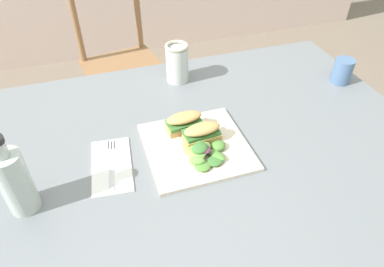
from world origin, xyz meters
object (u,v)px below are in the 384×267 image
plate_lunch (196,147)px  sandwich_half_back (185,122)px  chair_wooden_far (122,64)px  dining_table (189,181)px  mason_jar_iced_tea (177,64)px  bottle_cold_brew (16,184)px  cup_extra_side (342,71)px  sandwich_half_front (202,133)px  fork_on_napkin (111,160)px

plate_lunch → sandwich_half_back: (-0.01, 0.07, 0.03)m
chair_wooden_far → sandwich_half_back: size_ratio=8.02×
dining_table → mason_jar_iced_tea: 0.42m
bottle_cold_brew → cup_extra_side: bearing=13.1°
sandwich_half_front → fork_on_napkin: bearing=178.5°
plate_lunch → sandwich_half_front: sandwich_half_front is taller
dining_table → bottle_cold_brew: size_ratio=6.62×
bottle_cold_brew → cup_extra_side: size_ratio=2.49×
plate_lunch → sandwich_half_front: size_ratio=2.55×
bottle_cold_brew → cup_extra_side: bottle_cold_brew is taller
cup_extra_side → bottle_cold_brew: bearing=-166.9°
fork_on_napkin → bottle_cold_brew: bottle_cold_brew is taller
bottle_cold_brew → plate_lunch: bearing=8.7°
fork_on_napkin → bottle_cold_brew: size_ratio=0.88×
sandwich_half_front → cup_extra_side: (0.57, 0.16, 0.00)m
plate_lunch → sandwich_half_back: bearing=99.5°
fork_on_napkin → bottle_cold_brew: bearing=-157.5°
sandwich_half_front → bottle_cold_brew: bearing=-170.1°
dining_table → fork_on_napkin: 0.23m
mason_jar_iced_tea → dining_table: bearing=-101.8°
chair_wooden_far → cup_extra_side: 1.16m
dining_table → chair_wooden_far: size_ratio=1.61×
dining_table → cup_extra_side: bearing=17.2°
dining_table → bottle_cold_brew: bearing=-173.4°
chair_wooden_far → mason_jar_iced_tea: bearing=-79.9°
chair_wooden_far → fork_on_napkin: size_ratio=4.68×
dining_table → plate_lunch: size_ratio=5.07×
plate_lunch → sandwich_half_front: (0.02, 0.01, 0.03)m
sandwich_half_back → mason_jar_iced_tea: 0.29m
sandwich_half_front → sandwich_half_back: same height
sandwich_half_front → fork_on_napkin: size_ratio=0.58×
mason_jar_iced_tea → fork_on_napkin: bearing=-129.7°
dining_table → sandwich_half_front: size_ratio=12.94×
bottle_cold_brew → sandwich_half_back: bearing=18.0°
fork_on_napkin → cup_extra_side: bearing=10.5°
fork_on_napkin → plate_lunch: bearing=-4.9°
sandwich_half_back → cup_extra_side: (0.60, 0.10, 0.00)m
chair_wooden_far → bottle_cold_brew: bottle_cold_brew is taller
sandwich_half_back → dining_table: bearing=-100.8°
bottle_cold_brew → mason_jar_iced_tea: bottle_cold_brew is taller
dining_table → sandwich_half_back: size_ratio=12.94×
fork_on_napkin → bottle_cold_brew: 0.24m
sandwich_half_front → cup_extra_side: 0.59m
dining_table → bottle_cold_brew: bottle_cold_brew is taller
fork_on_napkin → mason_jar_iced_tea: (0.28, 0.34, 0.06)m
sandwich_half_front → bottle_cold_brew: bottle_cold_brew is taller
bottle_cold_brew → mason_jar_iced_tea: bearing=40.9°
dining_table → chair_wooden_far: (-0.05, 1.08, -0.19)m
dining_table → chair_wooden_far: bearing=92.4°
sandwich_half_back → bottle_cold_brew: 0.45m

